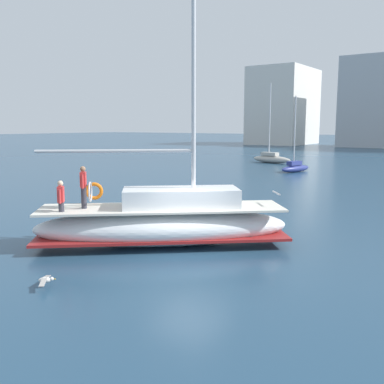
{
  "coord_description": "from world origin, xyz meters",
  "views": [
    {
      "loc": [
        8.43,
        -12.04,
        4.53
      ],
      "look_at": [
        -1.71,
        2.66,
        1.8
      ],
      "focal_mm": 40.9,
      "sensor_mm": 36.0,
      "label": 1
    }
  ],
  "objects_px": {
    "moored_sloop_far": "(295,167)",
    "seagull": "(46,280)",
    "main_sailboat": "(164,222)",
    "moored_catamaran": "(271,158)"
  },
  "relations": [
    {
      "from": "main_sailboat",
      "to": "moored_catamaran",
      "type": "relative_size",
      "value": 1.37
    },
    {
      "from": "moored_sloop_far",
      "to": "moored_catamaran",
      "type": "height_order",
      "value": "moored_catamaran"
    },
    {
      "from": "moored_catamaran",
      "to": "main_sailboat",
      "type": "bearing_deg",
      "value": -71.6
    },
    {
      "from": "main_sailboat",
      "to": "seagull",
      "type": "height_order",
      "value": "main_sailboat"
    },
    {
      "from": "main_sailboat",
      "to": "moored_catamaran",
      "type": "bearing_deg",
      "value": 108.4
    },
    {
      "from": "moored_sloop_far",
      "to": "main_sailboat",
      "type": "bearing_deg",
      "value": -78.37
    },
    {
      "from": "moored_catamaran",
      "to": "seagull",
      "type": "bearing_deg",
      "value": -73.83
    },
    {
      "from": "moored_sloop_far",
      "to": "moored_catamaran",
      "type": "relative_size",
      "value": 0.77
    },
    {
      "from": "moored_sloop_far",
      "to": "seagull",
      "type": "bearing_deg",
      "value": -80.18
    },
    {
      "from": "main_sailboat",
      "to": "moored_sloop_far",
      "type": "xyz_separation_m",
      "value": [
        -5.77,
        28.01,
        -0.4
      ]
    }
  ]
}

